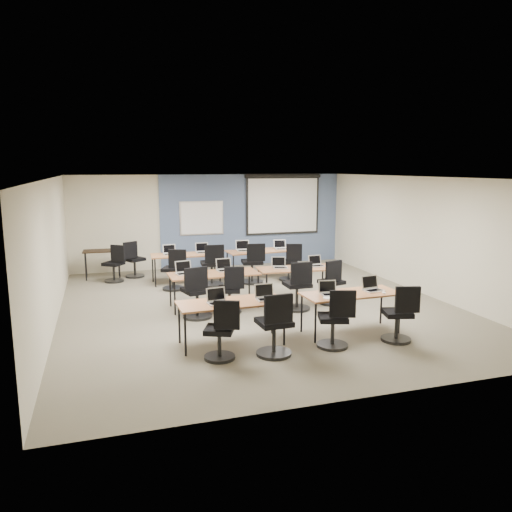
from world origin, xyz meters
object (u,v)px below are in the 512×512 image
object	(u,v)px
laptop_8	(170,252)
task_chair_8	(174,273)
laptop_10	(243,248)
laptop_11	(281,247)
training_table_mid_left	(214,275)
laptop_2	(329,291)
laptop_4	(184,271)
training_table_front_right	(351,295)
training_table_back_left	(186,256)
training_table_back_right	(261,252)
laptop_1	(266,296)
laptop_6	(280,265)
laptop_7	(316,263)
task_chair_5	(231,294)
task_chair_2	(335,324)
task_chair_9	(212,268)
whiteboard	(202,218)
task_chair_7	(332,286)
spare_chair_b	(115,267)
utility_table	(102,254)
training_table_mid_right	(296,270)
task_chair_1	(275,330)
laptop_5	(225,268)
training_table_front_left	(231,304)
task_chair_10	(253,267)
projector_screen	(283,201)
task_chair_3	(399,318)
laptop_9	(203,250)
task_chair_4	(197,297)
spare_chair_a	(134,262)
task_chair_11	(290,265)
task_chair_0	(221,335)
laptop_0	(217,300)

from	to	relation	value
laptop_8	task_chair_8	distance (m)	0.89
laptop_10	laptop_11	world-z (taller)	laptop_10
laptop_8	training_table_mid_left	bearing A→B (deg)	-80.72
laptop_2	laptop_4	size ratio (longest dim) A/B	0.90
training_table_front_right	training_table_back_left	size ratio (longest dim) A/B	0.99
training_table_back_right	laptop_1	bearing A→B (deg)	-111.03
laptop_6	laptop_7	xyz separation A→B (m)	(0.85, -0.05, -0.00)
task_chair_5	laptop_11	size ratio (longest dim) A/B	2.99
task_chair_2	task_chair_9	size ratio (longest dim) A/B	0.94
whiteboard	task_chair_7	bearing A→B (deg)	-68.91
training_table_back_left	spare_chair_b	size ratio (longest dim) A/B	1.79
laptop_1	task_chair_7	distance (m)	2.73
task_chair_8	spare_chair_b	size ratio (longest dim) A/B	1.03
laptop_10	spare_chair_b	xyz separation A→B (m)	(-3.28, 0.50, -0.40)
laptop_6	utility_table	bearing A→B (deg)	154.63
training_table_mid_right	task_chair_1	size ratio (longest dim) A/B	1.62
laptop_5	training_table_mid_left	bearing A→B (deg)	-151.68
training_table_front_left	task_chair_10	distance (m)	4.41
training_table_front_right	training_table_back_right	world-z (taller)	same
projector_screen	spare_chair_b	bearing A→B (deg)	-166.65
laptop_4	task_chair_9	size ratio (longest dim) A/B	0.33
task_chair_3	laptop_11	xyz separation A→B (m)	(-0.12, 5.47, 0.38)
laptop_2	task_chair_2	xyz separation A→B (m)	(-0.18, -0.61, -0.38)
training_table_front_right	laptop_9	xyz separation A→B (m)	(-1.67, 4.88, 0.11)
laptop_2	task_chair_4	distance (m)	2.63
training_table_back_right	laptop_6	size ratio (longest dim) A/B	5.90
training_table_front_right	training_table_mid_left	world-z (taller)	same
training_table_front_right	laptop_8	size ratio (longest dim) A/B	5.35
task_chair_5	utility_table	xyz separation A→B (m)	(-2.44, 4.12, 0.26)
spare_chair_a	task_chair_9	bearing A→B (deg)	-71.74
whiteboard	laptop_5	world-z (taller)	whiteboard
laptop_10	utility_table	world-z (taller)	laptop_10
training_table_back_left	laptop_2	size ratio (longest dim) A/B	5.57
task_chair_10	task_chair_11	bearing A→B (deg)	9.87
training_table_mid_right	task_chair_10	size ratio (longest dim) A/B	1.61
training_table_front_left	task_chair_5	xyz separation A→B (m)	(0.44, 1.75, -0.28)
laptop_5	task_chair_7	distance (m)	2.33
task_chair_0	laptop_4	distance (m)	3.04
task_chair_9	task_chair_11	xyz separation A→B (m)	(2.05, -0.03, -0.03)
laptop_10	task_chair_10	size ratio (longest dim) A/B	0.35
training_table_front_right	laptop_1	distance (m)	1.58
training_table_back_right	task_chair_9	distance (m)	1.58
laptop_0	task_chair_2	distance (m)	1.96
task_chair_11	laptop_8	bearing A→B (deg)	-173.95
training_table_mid_right	task_chair_3	bearing A→B (deg)	-73.72
laptop_5	laptop_11	world-z (taller)	laptop_5
task_chair_2	laptop_10	distance (m)	5.48
task_chair_2	task_chair_4	xyz separation A→B (m)	(-1.84, 2.26, 0.03)
training_table_front_right	laptop_7	world-z (taller)	laptop_7
laptop_11	training_table_mid_right	bearing A→B (deg)	-92.69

